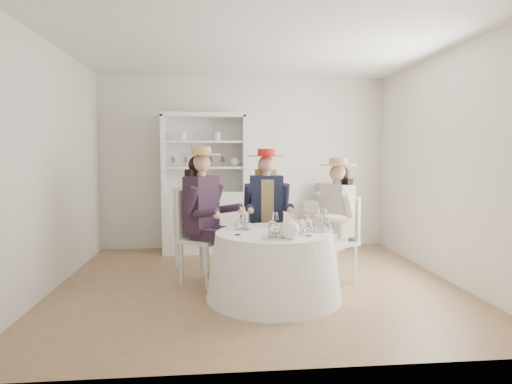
{
  "coord_description": "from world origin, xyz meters",
  "views": [
    {
      "loc": [
        -0.47,
        -4.79,
        1.48
      ],
      "look_at": [
        0.0,
        0.1,
        1.05
      ],
      "focal_mm": 30.0,
      "sensor_mm": 36.0,
      "label": 1
    }
  ],
  "objects": [
    {
      "name": "spare_chair",
      "position": [
        -0.8,
        0.87,
        0.57
      ],
      "size": [
        0.44,
        0.44,
        1.06
      ],
      "rotation": [
        0.0,
        0.0,
        3.13
      ],
      "color": "silver",
      "rests_on": "ground"
    },
    {
      "name": "guest_right",
      "position": [
        0.91,
        -0.01,
        0.81
      ],
      "size": [
        0.61,
        0.55,
        1.44
      ],
      "rotation": [
        0.0,
        0.0,
        -1.11
      ],
      "color": "silver",
      "rests_on": "ground"
    },
    {
      "name": "hatbox",
      "position": [
        1.24,
        1.75,
        0.89
      ],
      "size": [
        0.32,
        0.32,
        0.29
      ],
      "primitive_type": "cylinder",
      "rotation": [
        0.0,
        0.0,
        0.11
      ],
      "color": "black",
      "rests_on": "side_table"
    },
    {
      "name": "wall_back",
      "position": [
        0.0,
        2.0,
        1.35
      ],
      "size": [
        4.5,
        0.0,
        4.5
      ],
      "primitive_type": "plane",
      "rotation": [
        1.57,
        0.0,
        0.0
      ],
      "color": "silver",
      "rests_on": "ground"
    },
    {
      "name": "ground",
      "position": [
        0.0,
        0.0,
        0.0
      ],
      "size": [
        4.5,
        4.5,
        0.0
      ],
      "primitive_type": "plane",
      "color": "olive",
      "rests_on": "ground"
    },
    {
      "name": "flower_arrangement",
      "position": [
        0.34,
        -0.59,
        0.78
      ],
      "size": [
        0.19,
        0.19,
        0.07
      ],
      "rotation": [
        0.0,
        0.0,
        -0.34
      ],
      "color": "pink",
      "rests_on": "tea_table"
    },
    {
      "name": "table_teapot",
      "position": [
        0.22,
        -0.87,
        0.78
      ],
      "size": [
        0.27,
        0.19,
        0.21
      ],
      "rotation": [
        0.0,
        0.0,
        0.2
      ],
      "color": "white",
      "rests_on": "tea_table"
    },
    {
      "name": "guest_mid",
      "position": [
        0.16,
        0.43,
        0.88
      ],
      "size": [
        0.56,
        0.58,
        1.55
      ],
      "rotation": [
        0.0,
        0.0,
        0.01
      ],
      "color": "silver",
      "rests_on": "ground"
    },
    {
      "name": "flower_bowl",
      "position": [
        0.33,
        -0.52,
        0.72
      ],
      "size": [
        0.25,
        0.25,
        0.06
      ],
      "primitive_type": "imported",
      "rotation": [
        0.0,
        0.0,
        -0.04
      ],
      "color": "white",
      "rests_on": "tea_table"
    },
    {
      "name": "teacup_b",
      "position": [
        0.14,
        -0.21,
        0.72
      ],
      "size": [
        0.07,
        0.07,
        0.06
      ],
      "primitive_type": "imported",
      "rotation": [
        0.0,
        0.0,
        -0.07
      ],
      "color": "white",
      "rests_on": "tea_table"
    },
    {
      "name": "side_table",
      "position": [
        1.24,
        1.75,
        0.37
      ],
      "size": [
        0.61,
        0.61,
        0.75
      ],
      "primitive_type": "cube",
      "rotation": [
        0.0,
        0.0,
        0.32
      ],
      "color": "silver",
      "rests_on": "ground"
    },
    {
      "name": "wall_left",
      "position": [
        -2.25,
        0.0,
        1.35
      ],
      "size": [
        0.0,
        4.5,
        4.5
      ],
      "primitive_type": "plane",
      "rotation": [
        1.57,
        0.0,
        1.57
      ],
      "color": "silver",
      "rests_on": "ground"
    },
    {
      "name": "ceiling",
      "position": [
        0.0,
        0.0,
        2.7
      ],
      "size": [
        4.5,
        4.5,
        0.0
      ],
      "primitive_type": "plane",
      "rotation": [
        3.14,
        0.0,
        0.0
      ],
      "color": "white",
      "rests_on": "wall_back"
    },
    {
      "name": "guest_left",
      "position": [
        -0.6,
        0.07,
        0.89
      ],
      "size": [
        0.67,
        0.64,
        1.57
      ],
      "rotation": [
        0.0,
        0.0,
        0.95
      ],
      "color": "silver",
      "rests_on": "ground"
    },
    {
      "name": "teacup_a",
      "position": [
        -0.14,
        -0.36,
        0.72
      ],
      "size": [
        0.09,
        0.09,
        0.07
      ],
      "primitive_type": "imported",
      "rotation": [
        0.0,
        0.0,
        0.07
      ],
      "color": "white",
      "rests_on": "tea_table"
    },
    {
      "name": "wall_right",
      "position": [
        2.25,
        0.0,
        1.35
      ],
      "size": [
        0.0,
        4.5,
        4.5
      ],
      "primitive_type": "plane",
      "rotation": [
        1.57,
        0.0,
        -1.57
      ],
      "color": "silver",
      "rests_on": "ground"
    },
    {
      "name": "stemware_set",
      "position": [
        0.13,
        -0.49,
        0.76
      ],
      "size": [
        0.83,
        0.87,
        0.15
      ],
      "color": "white",
      "rests_on": "tea_table"
    },
    {
      "name": "wall_front",
      "position": [
        0.0,
        -2.0,
        1.35
      ],
      "size": [
        4.5,
        0.0,
        4.5
      ],
      "primitive_type": "plane",
      "rotation": [
        -1.57,
        0.0,
        0.0
      ],
      "color": "silver",
      "rests_on": "ground"
    },
    {
      "name": "tea_table",
      "position": [
        0.13,
        -0.49,
        0.34
      ],
      "size": [
        1.4,
        1.4,
        0.69
      ],
      "rotation": [
        0.0,
        0.0,
        0.26
      ],
      "color": "white",
      "rests_on": "ground"
    },
    {
      "name": "hutch",
      "position": [
        -0.63,
        1.71,
        0.74
      ],
      "size": [
        1.3,
        0.63,
        2.09
      ],
      "rotation": [
        0.0,
        0.0,
        -0.14
      ],
      "color": "silver",
      "rests_on": "ground"
    },
    {
      "name": "cupcake_stand",
      "position": [
        0.63,
        -0.5,
        0.77
      ],
      "size": [
        0.24,
        0.24,
        0.22
      ],
      "rotation": [
        0.0,
        0.0,
        0.16
      ],
      "color": "white",
      "rests_on": "tea_table"
    },
    {
      "name": "sandwich_plate",
      "position": [
        0.11,
        -0.82,
        0.7
      ],
      "size": [
        0.29,
        0.29,
        0.06
      ],
      "rotation": [
        0.0,
        0.0,
        -0.2
      ],
      "color": "white",
      "rests_on": "tea_table"
    },
    {
      "name": "teacup_c",
      "position": [
        0.36,
        -0.34,
        0.72
      ],
      "size": [
        0.11,
        0.11,
        0.07
      ],
      "primitive_type": "imported",
      "rotation": [
        0.0,
        0.0,
        -0.32
      ],
      "color": "white",
      "rests_on": "tea_table"
    }
  ]
}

